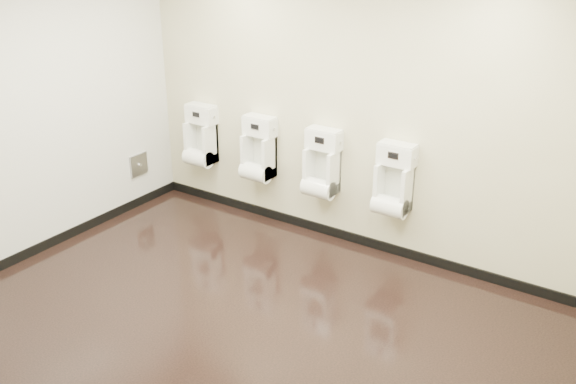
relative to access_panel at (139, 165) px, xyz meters
name	(u,v)px	position (x,y,z in m)	size (l,w,h in m)	color
ground	(249,320)	(2.48, -1.20, -0.50)	(5.00, 3.50, 0.00)	black
back_wall	(355,111)	(2.48, 0.55, 0.90)	(5.00, 0.02, 2.80)	beige
front_wall	(51,260)	(2.48, -2.95, 0.90)	(5.00, 0.02, 2.80)	beige
left_wall	(36,113)	(-0.02, -1.20, 0.90)	(0.02, 3.50, 2.80)	beige
tile_overlay_left	(37,113)	(-0.01, -1.20, 0.90)	(0.01, 3.50, 2.80)	silver
skirting_back	(349,236)	(2.48, 0.54, -0.45)	(5.00, 0.02, 0.10)	black
skirting_left	(57,239)	(-0.01, -1.20, -0.45)	(0.02, 3.50, 0.10)	black
access_panel	(139,165)	(0.00, 0.00, 0.00)	(0.04, 0.25, 0.25)	#9E9EA3
urinal_0	(201,140)	(0.59, 0.43, 0.29)	(0.37, 0.28, 0.69)	white
urinal_1	(258,154)	(1.40, 0.43, 0.29)	(0.37, 0.28, 0.69)	white
urinal_2	(321,168)	(2.19, 0.43, 0.29)	(0.37, 0.28, 0.69)	white
urinal_3	(393,185)	(2.99, 0.43, 0.29)	(0.37, 0.28, 0.69)	white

